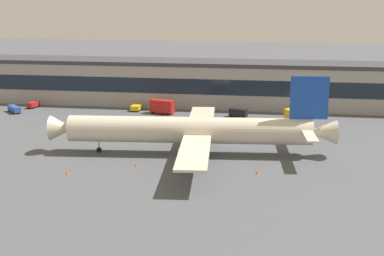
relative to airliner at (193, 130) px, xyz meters
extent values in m
plane|color=#4C4F54|center=(-0.77, -4.27, -5.48)|extent=(600.00, 600.00, 0.00)
cube|color=#9E9993|center=(-0.77, 55.06, 1.07)|extent=(194.08, 15.12, 13.10)
cube|color=#38383D|center=(-0.77, 55.06, 8.22)|extent=(197.96, 15.42, 1.20)
cube|color=#192333|center=(-0.77, 47.45, 1.73)|extent=(190.19, 0.16, 4.72)
cylinder|color=beige|center=(-0.91, -0.08, 0.02)|extent=(54.41, 10.67, 5.87)
cone|color=beige|center=(-29.60, -2.65, 0.02)|extent=(5.76, 6.03, 5.58)
cone|color=beige|center=(28.08, 2.52, 0.02)|extent=(6.90, 5.84, 5.28)
cube|color=#1947B2|center=(25.04, 2.24, 7.65)|extent=(8.23, 1.23, 9.39)
cube|color=beige|center=(25.12, -4.23, 0.90)|extent=(3.33, 10.74, 0.30)
cube|color=beige|center=(23.97, 8.63, 0.90)|extent=(3.33, 10.74, 0.30)
cube|color=beige|center=(2.43, -14.95, -0.57)|extent=(8.15, 24.78, 0.50)
cube|color=beige|center=(-0.26, 15.15, -0.57)|extent=(8.15, 24.78, 0.50)
cylinder|color=#99999E|center=(1.11, -11.40, -2.58)|extent=(5.11, 3.65, 3.23)
cylinder|color=#99999E|center=(-0.93, 11.42, -2.58)|extent=(5.11, 3.65, 3.23)
cylinder|color=black|center=(-21.38, -1.92, -4.93)|extent=(1.14, 0.60, 1.10)
cylinder|color=slate|center=(-21.38, -1.92, -3.37)|extent=(0.24, 0.24, 2.56)
cylinder|color=black|center=(2.02, -2.47, -4.93)|extent=(1.14, 0.60, 1.10)
cylinder|color=slate|center=(2.02, -2.47, -3.37)|extent=(0.24, 0.24, 2.56)
cylinder|color=black|center=(1.55, 2.79, -4.93)|extent=(1.14, 0.60, 1.10)
cylinder|color=slate|center=(1.55, 2.79, -3.37)|extent=(0.24, 0.24, 2.56)
cube|color=red|center=(-57.54, 42.65, -4.38)|extent=(2.82, 4.71, 1.50)
cube|color=black|center=(-57.81, 41.46, -4.08)|extent=(2.04, 1.88, 0.38)
cylinder|color=black|center=(-57.04, 40.96, -5.13)|extent=(0.45, 0.75, 0.70)
cylinder|color=black|center=(-58.71, 41.33, -5.13)|extent=(0.45, 0.75, 0.70)
cylinder|color=black|center=(-56.37, 43.96, -5.13)|extent=(0.45, 0.75, 0.70)
cylinder|color=black|center=(-58.04, 44.33, -5.13)|extent=(0.45, 0.75, 0.70)
cube|color=yellow|center=(22.72, 34.20, -3.53)|extent=(4.67, 6.46, 3.20)
cube|color=black|center=(22.03, 35.71, -2.89)|extent=(2.88, 2.83, 0.80)
cylinder|color=black|center=(20.87, 35.67, -5.13)|extent=(0.56, 0.76, 0.70)
cylinder|color=black|center=(22.83, 36.56, -5.13)|extent=(0.56, 0.76, 0.70)
cylinder|color=black|center=(22.61, 31.85, -5.13)|extent=(0.56, 0.76, 0.70)
cylinder|color=black|center=(24.57, 32.74, -5.13)|extent=(0.56, 0.76, 0.70)
cube|color=red|center=(-15.62, 40.26, -3.23)|extent=(7.63, 4.45, 3.80)
cube|color=black|center=(-13.71, 39.72, -2.47)|extent=(3.07, 2.98, 0.95)
cylinder|color=black|center=(-12.88, 40.70, -5.13)|extent=(0.75, 0.48, 0.70)
cylinder|color=black|center=(-13.51, 38.45, -5.13)|extent=(0.75, 0.48, 0.70)
cylinder|color=black|center=(-17.73, 42.06, -5.13)|extent=(0.75, 0.48, 0.70)
cylinder|color=black|center=(-18.36, 39.81, -5.13)|extent=(0.75, 0.48, 0.70)
cube|color=#2651A5|center=(-60.23, 35.08, -4.33)|extent=(5.92, 5.96, 1.60)
cube|color=black|center=(-61.46, 36.33, -4.01)|extent=(2.88, 2.89, 0.40)
cylinder|color=black|center=(-62.44, 36.04, -5.13)|extent=(0.71, 0.71, 0.70)
cylinder|color=black|center=(-61.16, 37.31, -5.13)|extent=(0.71, 0.71, 0.70)
cylinder|color=black|center=(-59.29, 32.85, -5.13)|extent=(0.71, 0.71, 0.70)
cylinder|color=black|center=(-58.01, 34.12, -5.13)|extent=(0.71, 0.71, 0.70)
cube|color=yellow|center=(-24.36, 43.45, -4.43)|extent=(2.64, 4.82, 1.40)
cube|color=black|center=(-24.35, 44.77, -4.15)|extent=(2.41, 1.70, 0.35)
cylinder|color=black|center=(-25.52, 45.14, -5.13)|extent=(0.31, 0.70, 0.70)
cylinder|color=black|center=(-23.18, 45.12, -5.13)|extent=(0.31, 0.70, 0.70)
cylinder|color=black|center=(-25.55, 41.78, -5.13)|extent=(0.31, 0.70, 0.70)
cylinder|color=black|center=(-23.21, 41.76, -5.13)|extent=(0.31, 0.70, 0.70)
cube|color=black|center=(7.31, 38.86, -4.03)|extent=(5.63, 3.73, 2.20)
cube|color=black|center=(5.96, 39.31, -3.59)|extent=(2.37, 2.50, 0.55)
cylinder|color=black|center=(5.27, 38.49, -5.13)|extent=(0.76, 0.51, 0.70)
cylinder|color=black|center=(5.90, 40.37, -5.13)|extent=(0.76, 0.51, 0.70)
cylinder|color=black|center=(8.73, 37.34, -5.13)|extent=(0.76, 0.51, 0.70)
cylinder|color=black|center=(9.35, 39.22, -5.13)|extent=(0.76, 0.51, 0.70)
cube|color=red|center=(-3.46, 35.65, -4.38)|extent=(3.28, 4.10, 1.50)
cube|color=black|center=(-3.06, 36.56, -4.08)|extent=(2.19, 1.90, 0.38)
cylinder|color=black|center=(-3.77, 37.17, -5.13)|extent=(0.56, 0.76, 0.70)
cylinder|color=black|center=(-2.13, 36.44, -5.13)|extent=(0.56, 0.76, 0.70)
cylinder|color=black|center=(-4.79, 34.86, -5.13)|extent=(0.56, 0.76, 0.70)
cylinder|color=black|center=(-3.14, 34.13, -5.13)|extent=(0.56, 0.76, 0.70)
cone|color=#F2590C|center=(14.70, -11.87, -5.13)|extent=(0.55, 0.55, 0.69)
cone|color=#F2590C|center=(-10.39, -10.81, -5.13)|extent=(0.56, 0.56, 0.69)
cone|color=#F2590C|center=(-22.80, -17.72, -5.11)|extent=(0.59, 0.59, 0.74)
camera|label=1|loc=(17.75, -116.28, 29.57)|focal=51.08mm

